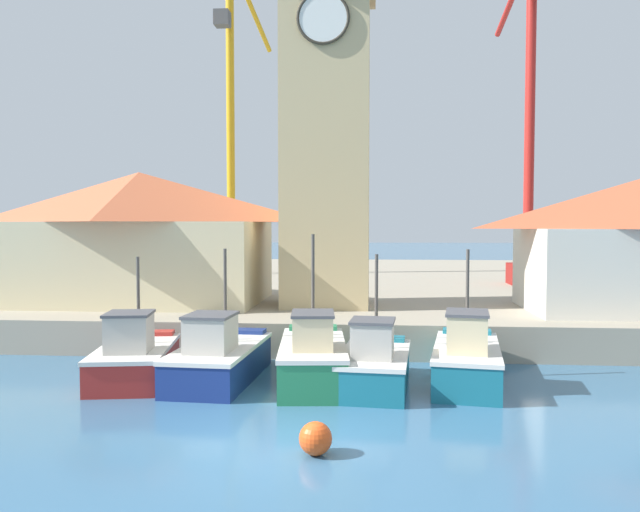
% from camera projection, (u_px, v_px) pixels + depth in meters
% --- Properties ---
extents(ground_plane, '(300.00, 300.00, 0.00)m').
position_uv_depth(ground_plane, '(277.00, 449.00, 12.98)').
color(ground_plane, '#386689').
extents(quay_wharf, '(120.00, 40.00, 1.25)m').
position_uv_depth(quay_wharf, '(342.00, 286.00, 41.31)').
color(quay_wharf, '#9E937F').
rests_on(quay_wharf, ground).
extents(fishing_boat_far_left, '(2.74, 4.65, 3.68)m').
position_uv_depth(fishing_boat_far_left, '(135.00, 357.00, 18.71)').
color(fishing_boat_far_left, '#AD2823').
rests_on(fishing_boat_far_left, ground).
extents(fishing_boat_left_outer, '(2.39, 5.04, 3.93)m').
position_uv_depth(fishing_boat_left_outer, '(219.00, 357.00, 18.63)').
color(fishing_boat_left_outer, navy).
rests_on(fishing_boat_left_outer, ground).
extents(fishing_boat_left_inner, '(2.37, 5.22, 4.38)m').
position_uv_depth(fishing_boat_left_inner, '(313.00, 357.00, 18.40)').
color(fishing_boat_left_inner, '#237A4C').
rests_on(fishing_boat_left_inner, ground).
extents(fishing_boat_mid_left, '(2.27, 4.33, 3.81)m').
position_uv_depth(fishing_boat_mid_left, '(374.00, 364.00, 17.82)').
color(fishing_boat_mid_left, '#196B7F').
rests_on(fishing_boat_mid_left, ground).
extents(fishing_boat_center, '(2.58, 5.13, 3.93)m').
position_uv_depth(fishing_boat_center, '(467.00, 358.00, 18.29)').
color(fishing_boat_center, '#196B7F').
rests_on(fishing_boat_center, ground).
extents(clock_tower, '(4.06, 4.06, 17.41)m').
position_uv_depth(clock_tower, '(327.00, 109.00, 26.02)').
color(clock_tower, tan).
rests_on(clock_tower, quay_wharf).
extents(warehouse_left, '(11.11, 6.96, 5.72)m').
position_uv_depth(warehouse_left, '(140.00, 236.00, 27.52)').
color(warehouse_left, beige).
rests_on(warehouse_left, quay_wharf).
extents(port_crane_near, '(2.00, 9.54, 19.04)m').
position_uv_depth(port_crane_near, '(528.00, 152.00, 35.44)').
color(port_crane_near, maroon).
rests_on(port_crane_near, quay_wharf).
extents(port_crane_far, '(2.72, 9.19, 21.92)m').
position_uv_depth(port_crane_far, '(232.00, 156.00, 43.31)').
color(port_crane_far, '#976E11').
rests_on(port_crane_far, quay_wharf).
extents(mooring_buoy, '(0.68, 0.68, 0.68)m').
position_uv_depth(mooring_buoy, '(316.00, 438.00, 12.61)').
color(mooring_buoy, '#E54C19').
rests_on(mooring_buoy, ground).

